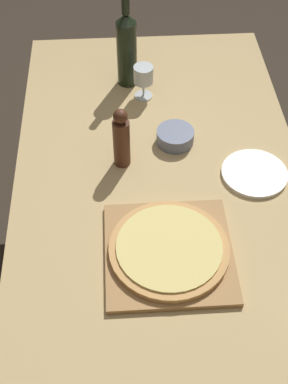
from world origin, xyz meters
TOP-DOWN VIEW (x-y plane):
  - ground_plane at (0.00, 0.00)m, footprint 12.00×12.00m
  - dining_table at (0.00, 0.00)m, footprint 0.94×1.76m
  - cutting_board at (0.00, -0.24)m, footprint 0.36×0.36m
  - pizza at (0.00, -0.24)m, footprint 0.34×0.34m
  - wine_bottle at (-0.08, 0.57)m, footprint 0.07×0.07m
  - pepper_mill at (-0.12, 0.14)m, footprint 0.05×0.05m
  - wine_glass at (-0.03, 0.48)m, footprint 0.07×0.07m
  - small_bowl at (0.06, 0.23)m, footprint 0.13×0.13m
  - dinner_plate at (0.30, 0.06)m, footprint 0.21×0.21m

SIDE VIEW (x-z plane):
  - ground_plane at x=0.00m, z-range 0.00..0.00m
  - dining_table at x=0.00m, z-range 0.29..1.03m
  - dinner_plate at x=0.30m, z-range 0.74..0.75m
  - cutting_board at x=0.00m, z-range 0.74..0.76m
  - small_bowl at x=0.06m, z-range 0.74..0.79m
  - pizza at x=0.00m, z-range 0.76..0.78m
  - wine_glass at x=-0.03m, z-range 0.77..0.90m
  - pepper_mill at x=-0.12m, z-range 0.73..0.95m
  - wine_bottle at x=-0.08m, z-range 0.71..1.07m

